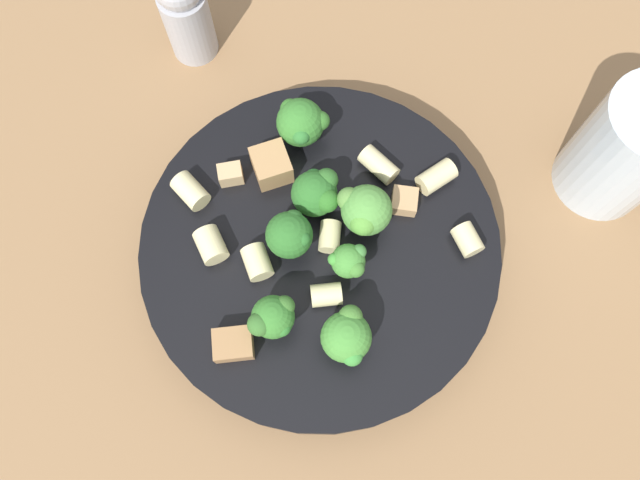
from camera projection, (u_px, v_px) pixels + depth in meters
ground_plane at (320, 260)px, 0.46m from camera, size 2.00×2.00×0.00m
pasta_bowl at (320, 251)px, 0.44m from camera, size 0.25×0.25×0.04m
broccoli_floret_0 at (317, 192)px, 0.42m from camera, size 0.03×0.03×0.03m
broccoli_floret_1 at (291, 235)px, 0.40m from camera, size 0.03×0.03×0.04m
broccoli_floret_2 at (347, 336)px, 0.39m from camera, size 0.04×0.03×0.04m
broccoli_floret_3 at (349, 262)px, 0.40m from camera, size 0.02×0.03×0.03m
broccoli_floret_4 at (301, 122)px, 0.43m from camera, size 0.04×0.04×0.04m
broccoli_floret_5 at (273, 318)px, 0.39m from camera, size 0.03×0.03×0.04m
broccoli_floret_6 at (364, 210)px, 0.41m from camera, size 0.04×0.03×0.04m
rigatoni_0 at (191, 191)px, 0.43m from camera, size 0.03×0.02×0.02m
rigatoni_1 at (379, 165)px, 0.44m from camera, size 0.03×0.02×0.01m
rigatoni_2 at (467, 240)px, 0.42m from camera, size 0.02×0.02×0.02m
rigatoni_3 at (436, 177)px, 0.43m from camera, size 0.02×0.03×0.02m
rigatoni_4 at (330, 237)px, 0.42m from camera, size 0.02×0.02×0.01m
rigatoni_5 at (211, 245)px, 0.42m from camera, size 0.02×0.02×0.02m
rigatoni_6 at (257, 262)px, 0.41m from camera, size 0.02×0.02×0.02m
rigatoni_7 at (326, 295)px, 0.41m from camera, size 0.02×0.02×0.01m
chicken_chunk_0 at (231, 174)px, 0.44m from camera, size 0.02×0.02×0.01m
chicken_chunk_1 at (271, 165)px, 0.43m from camera, size 0.03×0.03×0.02m
chicken_chunk_2 at (404, 200)px, 0.43m from camera, size 0.02×0.02×0.01m
chicken_chunk_3 at (233, 344)px, 0.40m from camera, size 0.03×0.03×0.01m
drinking_glass at (622, 154)px, 0.44m from camera, size 0.07×0.07×0.10m
pepper_shaker at (185, 12)px, 0.48m from camera, size 0.04×0.04×0.09m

